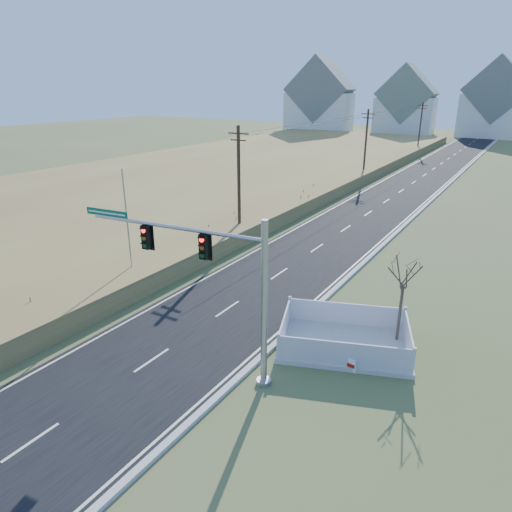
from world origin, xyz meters
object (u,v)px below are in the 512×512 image
(traffic_signal_mast, at_px, (222,280))
(bare_tree, at_px, (405,272))
(open_sign, at_px, (351,365))
(flagpole, at_px, (129,241))
(fence_enclosure, at_px, (344,342))

(traffic_signal_mast, relative_size, bare_tree, 1.91)
(open_sign, relative_size, flagpole, 0.08)
(fence_enclosure, height_order, open_sign, fence_enclosure)
(fence_enclosure, distance_m, open_sign, 2.03)
(bare_tree, bearing_deg, fence_enclosure, -141.50)
(fence_enclosure, bearing_deg, bare_tree, 18.34)
(open_sign, height_order, flagpole, flagpole)
(flagpole, relative_size, bare_tree, 1.56)
(bare_tree, bearing_deg, traffic_signal_mast, -131.99)
(flagpole, bearing_deg, open_sign, -6.17)
(flagpole, bearing_deg, bare_tree, 6.42)
(traffic_signal_mast, xyz_separation_m, fence_enclosure, (3.66, 4.72, -4.14))
(traffic_signal_mast, distance_m, flagpole, 11.34)
(traffic_signal_mast, bearing_deg, fence_enclosure, 45.71)
(fence_enclosure, xyz_separation_m, bare_tree, (2.07, 1.64, 3.51))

